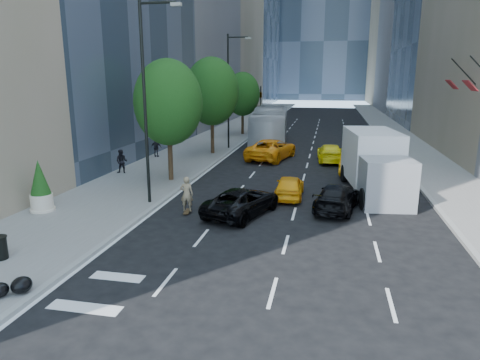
% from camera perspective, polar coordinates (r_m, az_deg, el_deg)
% --- Properties ---
extents(ground, '(160.00, 160.00, 0.00)m').
position_cam_1_polar(ground, '(17.42, 2.80, -8.31)').
color(ground, black).
rests_on(ground, ground).
extents(sidewalk_left, '(6.00, 120.00, 0.15)m').
position_cam_1_polar(sidewalk_left, '(47.82, -2.26, 5.84)').
color(sidewalk_left, slate).
rests_on(sidewalk_left, ground).
extents(sidewalk_right, '(4.00, 120.00, 0.15)m').
position_cam_1_polar(sidewalk_right, '(47.04, 20.91, 4.83)').
color(sidewalk_right, slate).
rests_on(sidewalk_right, ground).
extents(lamp_near, '(2.13, 0.22, 10.00)m').
position_cam_1_polar(lamp_near, '(21.84, -12.24, 11.50)').
color(lamp_near, black).
rests_on(lamp_near, sidewalk_left).
extents(lamp_far, '(2.13, 0.22, 10.00)m').
position_cam_1_polar(lamp_far, '(38.99, -1.32, 12.56)').
color(lamp_far, black).
rests_on(lamp_far, sidewalk_left).
extents(tree_near, '(4.20, 4.20, 7.46)m').
position_cam_1_polar(tree_near, '(26.83, -9.54, 10.14)').
color(tree_near, black).
rests_on(tree_near, sidewalk_left).
extents(tree_mid, '(4.50, 4.50, 7.99)m').
position_cam_1_polar(tree_mid, '(36.31, -3.78, 11.68)').
color(tree_mid, black).
rests_on(tree_mid, sidewalk_left).
extents(tree_far, '(3.90, 3.90, 6.92)m').
position_cam_1_polar(tree_far, '(48.98, 0.35, 11.38)').
color(tree_far, black).
rests_on(tree_far, sidewalk_left).
extents(traffic_signal, '(2.48, 0.53, 5.20)m').
position_cam_1_polar(traffic_signal, '(56.72, 2.79, 11.27)').
color(traffic_signal, black).
rests_on(traffic_signal, sidewalk_left).
extents(skateboarder, '(0.68, 0.49, 1.73)m').
position_cam_1_polar(skateboarder, '(20.86, -7.11, -2.18)').
color(skateboarder, '#8A7656').
rests_on(skateboarder, ground).
extents(black_sedan_lincoln, '(3.59, 5.17, 1.31)m').
position_cam_1_polar(black_sedan_lincoln, '(20.60, 0.30, -2.88)').
color(black_sedan_lincoln, black).
rests_on(black_sedan_lincoln, ground).
extents(black_sedan_mercedes, '(2.66, 4.76, 1.30)m').
position_cam_1_polar(black_sedan_mercedes, '(21.92, 12.86, -2.22)').
color(black_sedan_mercedes, black).
rests_on(black_sedan_mercedes, ground).
extents(taxi_a, '(1.52, 3.69, 1.25)m').
position_cam_1_polar(taxi_a, '(23.68, 6.62, -0.86)').
color(taxi_a, '#FFA70D').
rests_on(taxi_a, ground).
extents(taxi_b, '(1.97, 4.41, 1.41)m').
position_cam_1_polar(taxi_b, '(30.58, 14.79, 2.21)').
color(taxi_b, '#FFA00D').
rests_on(taxi_b, ground).
extents(taxi_c, '(3.97, 6.35, 1.64)m').
position_cam_1_polar(taxi_c, '(34.74, 4.21, 4.13)').
color(taxi_c, '#FF970D').
rests_on(taxi_c, ground).
extents(taxi_d, '(2.17, 4.78, 1.36)m').
position_cam_1_polar(taxi_d, '(34.46, 11.93, 3.56)').
color(taxi_d, '#FFEB0D').
rests_on(taxi_d, ground).
extents(city_bus, '(4.23, 13.48, 3.69)m').
position_cam_1_polar(city_bus, '(42.46, 4.03, 7.25)').
color(city_bus, silver).
rests_on(city_bus, ground).
extents(box_truck, '(3.58, 7.57, 3.49)m').
position_cam_1_polar(box_truck, '(25.27, 17.54, 2.18)').
color(box_truck, white).
rests_on(box_truck, ground).
extents(pedestrian_a, '(0.85, 0.70, 1.61)m').
position_cam_1_polar(pedestrian_a, '(29.87, -15.49, 2.39)').
color(pedestrian_a, black).
rests_on(pedestrian_a, sidewalk_left).
extents(pedestrian_b, '(0.90, 0.39, 1.53)m').
position_cam_1_polar(pedestrian_b, '(35.49, -11.10, 4.27)').
color(pedestrian_b, black).
rests_on(pedestrian_b, sidewalk_left).
extents(planter_shrub, '(1.05, 1.05, 2.52)m').
position_cam_1_polar(planter_shrub, '(22.68, -25.08, -0.83)').
color(planter_shrub, beige).
rests_on(planter_shrub, sidewalk_left).
extents(garbage_bags, '(1.01, 0.97, 0.50)m').
position_cam_1_polar(garbage_bags, '(14.79, -28.04, -12.49)').
color(garbage_bags, black).
rests_on(garbage_bags, sidewalk_left).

